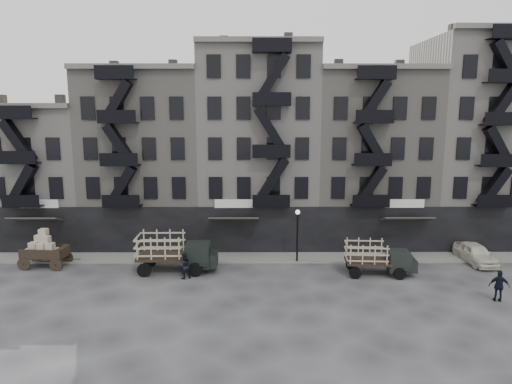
{
  "coord_description": "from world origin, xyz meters",
  "views": [
    {
      "loc": [
        -0.35,
        -31.68,
        11.9
      ],
      "look_at": [
        -0.21,
        4.0,
        5.43
      ],
      "focal_mm": 32.0,
      "sensor_mm": 36.0,
      "label": 1
    }
  ],
  "objects_px": {
    "car_east": "(475,253)",
    "policeman": "(499,286)",
    "pedestrian_mid": "(184,266)",
    "wagon": "(43,246)",
    "stake_truck_west": "(175,250)",
    "stake_truck_east": "(378,256)"
  },
  "relations": [
    {
      "from": "wagon",
      "to": "policeman",
      "type": "bearing_deg",
      "value": -7.69
    },
    {
      "from": "policeman",
      "to": "stake_truck_east",
      "type": "bearing_deg",
      "value": -20.66
    },
    {
      "from": "car_east",
      "to": "policeman",
      "type": "distance_m",
      "value": 7.6
    },
    {
      "from": "stake_truck_west",
      "to": "policeman",
      "type": "bearing_deg",
      "value": -15.26
    },
    {
      "from": "stake_truck_west",
      "to": "stake_truck_east",
      "type": "relative_size",
      "value": 1.16
    },
    {
      "from": "car_east",
      "to": "pedestrian_mid",
      "type": "bearing_deg",
      "value": -175.54
    },
    {
      "from": "stake_truck_west",
      "to": "car_east",
      "type": "relative_size",
      "value": 1.3
    },
    {
      "from": "pedestrian_mid",
      "to": "wagon",
      "type": "bearing_deg",
      "value": -38.94
    },
    {
      "from": "policeman",
      "to": "stake_truck_west",
      "type": "bearing_deg",
      "value": 1.56
    },
    {
      "from": "stake_truck_west",
      "to": "policeman",
      "type": "distance_m",
      "value": 21.97
    },
    {
      "from": "stake_truck_west",
      "to": "stake_truck_east",
      "type": "bearing_deg",
      "value": -3.67
    },
    {
      "from": "wagon",
      "to": "policeman",
      "type": "relative_size",
      "value": 1.77
    },
    {
      "from": "stake_truck_west",
      "to": "car_east",
      "type": "xyz_separation_m",
      "value": [
        23.3,
        1.84,
        -0.9
      ]
    },
    {
      "from": "stake_truck_east",
      "to": "pedestrian_mid",
      "type": "distance_m",
      "value": 14.01
    },
    {
      "from": "wagon",
      "to": "pedestrian_mid",
      "type": "relative_size",
      "value": 1.9
    },
    {
      "from": "stake_truck_east",
      "to": "car_east",
      "type": "distance_m",
      "value": 8.81
    },
    {
      "from": "stake_truck_east",
      "to": "car_east",
      "type": "relative_size",
      "value": 1.12
    },
    {
      "from": "pedestrian_mid",
      "to": "policeman",
      "type": "bearing_deg",
      "value": 142.59
    },
    {
      "from": "wagon",
      "to": "car_east",
      "type": "height_order",
      "value": "wagon"
    },
    {
      "from": "stake_truck_east",
      "to": "car_east",
      "type": "xyz_separation_m",
      "value": [
        8.39,
        2.59,
        -0.66
      ]
    },
    {
      "from": "pedestrian_mid",
      "to": "policeman",
      "type": "height_order",
      "value": "policeman"
    },
    {
      "from": "car_east",
      "to": "policeman",
      "type": "relative_size",
      "value": 2.24
    }
  ]
}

